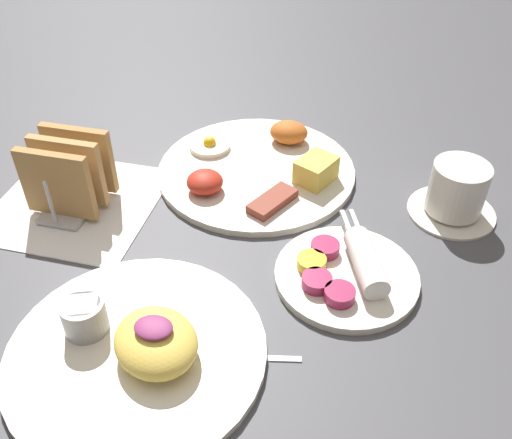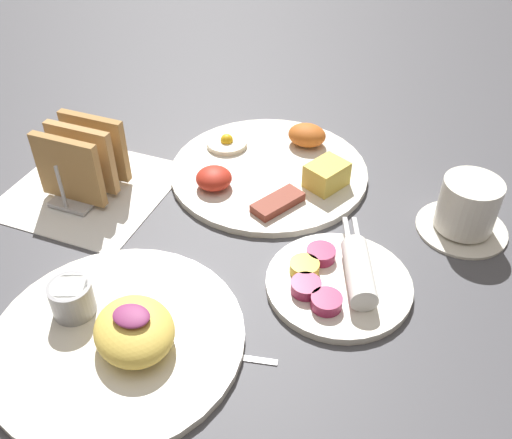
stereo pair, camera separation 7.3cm
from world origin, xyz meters
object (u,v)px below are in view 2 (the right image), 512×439
Objects in this scene: plate_foreground at (118,333)px; coffee_cup at (467,209)px; plate_breakfast at (272,168)px; plate_condiments at (339,280)px; toast_rack at (83,161)px.

plate_foreground is 2.31× the size of coffee_cup.
coffee_cup reaches higher than plate_foreground.
plate_condiments is at bearing -50.79° from plate_breakfast.
coffee_cup reaches higher than plate_condiments.
toast_rack is 0.97× the size of coffee_cup.
plate_condiments is 1.58× the size of coffee_cup.
toast_rack is at bearing -149.90° from plate_breakfast.
plate_breakfast is at bearing 82.83° from plate_foreground.
plate_foreground is 2.39× the size of toast_rack.
plate_condiments is (0.16, -0.19, 0.00)m from plate_breakfast.
coffee_cup is (0.33, 0.33, 0.02)m from plate_foreground.
plate_foreground is at bearing -140.37° from plate_condiments.
plate_condiments is 0.69× the size of plate_foreground.
coffee_cup is at bearing 52.23° from plate_condiments.
toast_rack is 0.53m from coffee_cup.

